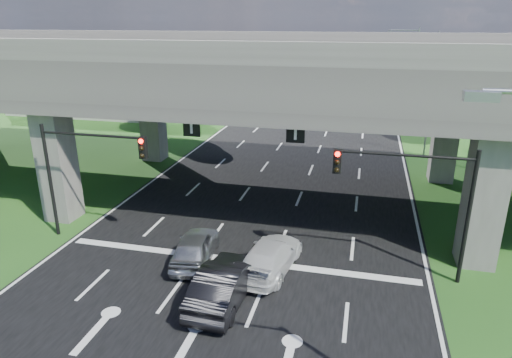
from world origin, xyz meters
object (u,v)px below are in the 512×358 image
at_px(signal_left, 84,163).
at_px(streetlight_far, 427,86).
at_px(car_white, 270,256).
at_px(signal_right, 416,189).
at_px(streetlight_beyond, 412,66).
at_px(car_dark, 224,283).
at_px(car_silver, 195,247).

distance_m(signal_left, streetlight_far, 26.95).
bearing_deg(signal_left, car_white, -5.59).
distance_m(signal_right, streetlight_beyond, 36.17).
bearing_deg(streetlight_far, streetlight_beyond, 90.00).
relative_size(signal_left, car_dark, 1.22).
bearing_deg(signal_left, car_silver, -8.89).
xyz_separation_m(signal_left, car_dark, (8.31, -3.73, -3.34)).
distance_m(streetlight_beyond, car_white, 38.26).
distance_m(signal_left, car_dark, 9.70).
bearing_deg(car_dark, car_silver, -49.16).
bearing_deg(signal_left, streetlight_beyond, 63.57).
bearing_deg(streetlight_beyond, streetlight_far, -90.00).
height_order(streetlight_far, car_white, streetlight_far).
height_order(signal_right, car_silver, signal_right).
height_order(streetlight_beyond, car_silver, streetlight_beyond).
distance_m(signal_left, streetlight_beyond, 40.30).
height_order(signal_right, car_dark, signal_right).
bearing_deg(streetlight_far, car_silver, -119.53).
relative_size(car_silver, car_white, 0.89).
distance_m(signal_left, car_silver, 6.99).
bearing_deg(car_silver, streetlight_beyond, -115.43).
height_order(signal_left, car_silver, signal_left).
height_order(signal_left, streetlight_far, streetlight_far).
bearing_deg(car_dark, signal_left, -22.70).
distance_m(car_silver, car_white, 3.60).
xyz_separation_m(signal_left, car_silver, (6.02, -0.94, -3.42)).
height_order(signal_right, signal_left, same).
bearing_deg(signal_right, streetlight_beyond, 86.39).
relative_size(streetlight_far, car_dark, 2.03).
xyz_separation_m(streetlight_far, streetlight_beyond, (0.00, 16.00, 0.00)).
xyz_separation_m(signal_right, streetlight_far, (2.27, 20.06, 1.66)).
relative_size(streetlight_far, car_white, 2.05).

